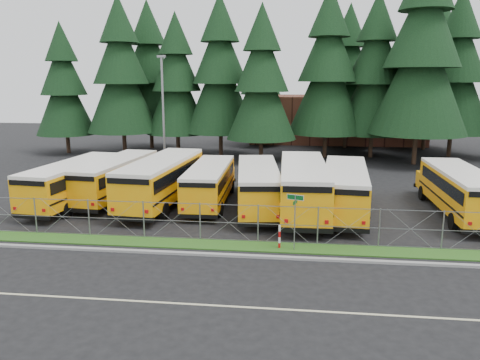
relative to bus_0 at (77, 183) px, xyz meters
name	(u,v)px	position (x,y,z in m)	size (l,w,h in m)	color
ground	(278,237)	(13.58, -5.20, -1.42)	(120.00, 120.00, 0.00)	black
curb	(276,257)	(13.58, -8.30, -1.36)	(50.00, 0.25, 0.12)	gray
grass_verge	(277,247)	(13.58, -6.90, -1.39)	(50.00, 1.40, 0.06)	#234A15
road_lane_line	(270,309)	(13.58, -13.20, -1.42)	(50.00, 0.12, 0.01)	beige
chainlink_fence	(278,224)	(13.58, -6.20, -0.42)	(44.00, 0.10, 2.00)	gray
brick_building	(335,119)	(19.58, 34.80, 1.58)	(22.00, 10.00, 6.00)	brown
bus_0	(77,183)	(0.00, 0.00, 0.00)	(2.56, 10.86, 2.85)	#FF9C08
bus_1	(118,179)	(2.18, 1.57, 0.00)	(2.56, 10.84, 2.84)	#FF9C08
bus_2	(164,181)	(5.76, 0.59, 0.13)	(2.79, 11.82, 3.10)	#FF9C08
bus_3	(210,184)	(8.81, 1.00, -0.09)	(2.40, 10.16, 2.66)	#FF9C08
bus_4	(258,187)	(12.05, 0.11, 0.00)	(2.56, 10.83, 2.84)	#FF9C08
bus_5	(303,188)	(14.90, -0.26, 0.15)	(2.82, 11.96, 3.14)	#FF9C08
bus_6	(345,190)	(17.47, -0.22, 0.03)	(2.62, 11.11, 2.91)	#FF9C08
bus_east	(458,192)	(24.28, 0.18, 0.01)	(2.58, 10.93, 2.87)	#FF9C08
street_sign	(295,210)	(14.42, -7.15, 0.61)	(0.80, 0.53, 2.81)	gray
striped_bollard	(279,237)	(13.70, -6.97, -0.82)	(0.11, 0.11, 1.20)	#B20C0C
light_standard	(163,111)	(2.96, 10.79, 4.08)	(0.70, 0.35, 10.14)	gray
conifer_0	(64,89)	(-11.13, 20.93, 5.73)	(6.47, 6.47, 14.31)	black
conifer_1	(121,76)	(-4.46, 20.81, 7.06)	(7.67, 7.67, 16.96)	black
conifer_2	(177,84)	(1.33, 22.00, 6.22)	(6.91, 6.91, 15.28)	black
conifer_3	(220,76)	(6.27, 21.44, 7.08)	(7.69, 7.69, 17.02)	black
conifer_4	(262,84)	(10.93, 18.10, 6.29)	(6.97, 6.97, 15.42)	black
conifer_5	(328,73)	(17.50, 21.24, 7.34)	(7.93, 7.93, 17.53)	black
conifer_6	(375,76)	(22.37, 21.85, 7.06)	(7.67, 7.67, 16.97)	black
conifer_7	(422,57)	(25.96, 18.01, 8.77)	(9.21, 9.21, 20.38)	black
conifer_8	(456,74)	(30.85, 23.34, 7.25)	(7.84, 7.84, 17.35)	black
conifer_10	(149,76)	(-2.92, 25.85, 7.15)	(7.75, 7.75, 17.14)	black
conifer_11	(260,89)	(9.99, 29.17, 5.59)	(6.34, 6.34, 14.02)	black
conifer_12	(348,77)	(20.34, 28.64, 6.97)	(7.59, 7.59, 16.78)	black
conifer_13	(430,65)	(29.46, 28.29, 8.36)	(8.85, 8.85, 19.58)	black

